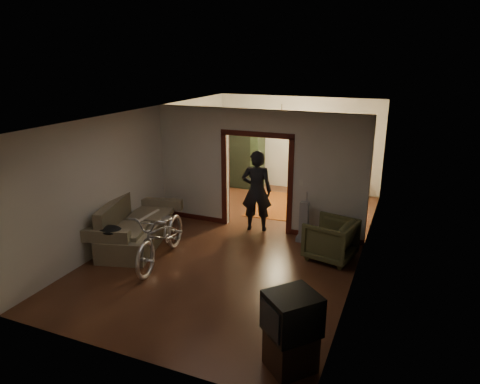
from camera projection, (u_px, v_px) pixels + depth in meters
The scene contains 24 objects.
floor at pixel (245, 239), 9.58m from camera, with size 5.00×8.50×0.01m, color #3A1D12.
ceiling at pixel (246, 113), 8.73m from camera, with size 5.00×8.50×0.01m, color white.
wall_back at pixel (298, 144), 12.89m from camera, with size 5.00×0.02×2.80m, color beige.
wall_left at pixel (147, 168), 10.06m from camera, with size 0.02×8.50×2.80m, color beige.
wall_right at pixel (366, 193), 8.24m from camera, with size 0.02×8.50×2.80m, color beige.
partition_wall at pixel (257, 171), 9.81m from camera, with size 5.00×0.14×2.80m, color beige.
door_casing at pixel (257, 183), 9.90m from camera, with size 1.74×0.20×2.32m, color #3A120D.
far_window at pixel (321, 140), 12.56m from camera, with size 0.98×0.06×1.28m, color black.
chandelier at pixel (281, 119), 11.06m from camera, with size 0.24×0.24×0.24m, color #FFE0A5.
light_switch at pixel (301, 183), 9.41m from camera, with size 0.08×0.01×0.12m, color silver.
sofa at pixel (136, 222), 9.21m from camera, with size 1.00×2.21×1.02m, color brown.
rolled_paper at pixel (148, 217), 9.43m from camera, with size 0.10×0.10×0.83m, color beige.
jacket at pixel (110, 230), 8.33m from camera, with size 0.53×0.39×0.15m, color black.
bicycle at pixel (162, 235), 8.39m from camera, with size 0.73×2.11×1.11m, color silver.
armchair at pixel (331, 239), 8.56m from camera, with size 0.89×0.91×0.83m, color #484A29.
tv_stand at pixel (291, 351), 5.56m from camera, with size 0.57×0.51×0.51m, color black.
crt_tv at pixel (292, 314), 5.39m from camera, with size 0.63×0.56×0.54m, color black.
vacuum at pixel (304, 222), 9.34m from camera, with size 0.28×0.22×0.92m, color gray.
person at pixel (257, 191), 9.84m from camera, with size 0.70×0.46×1.91m, color black.
oriental_rug at pixel (284, 206), 11.71m from camera, with size 1.71×2.25×0.02m, color #692C10.
locker at pixel (247, 157), 13.14m from camera, with size 0.97×0.54×1.93m, color black.
globe at pixel (247, 125), 12.84m from camera, with size 0.30×0.30×0.30m, color #1E5972.
desk at pixel (330, 184), 12.35m from camera, with size 1.06×0.59×0.78m, color black.
desk_chair at pixel (309, 188), 11.94m from camera, with size 0.36×0.36×0.81m, color black.
Camera 1 is at (3.27, -8.18, 3.91)m, focal length 32.00 mm.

